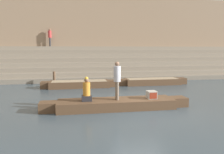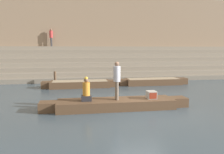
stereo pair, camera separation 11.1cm
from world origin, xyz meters
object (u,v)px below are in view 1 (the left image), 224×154
(rowboat_main, at_px, (116,104))
(moored_boat_shore, at_px, (152,81))
(tv_set, at_px, (152,95))
(moored_boat_distant, at_px, (80,84))
(person_on_steps, at_px, (50,36))
(person_standing, at_px, (117,78))
(mooring_post, at_px, (54,78))
(person_rowing, at_px, (87,91))

(rowboat_main, xyz_separation_m, moored_boat_shore, (4.07, 6.37, 0.02))
(tv_set, height_order, moored_boat_distant, tv_set)
(moored_boat_distant, relative_size, person_on_steps, 3.10)
(tv_set, bearing_deg, person_on_steps, 107.56)
(person_standing, relative_size, mooring_post, 1.68)
(rowboat_main, xyz_separation_m, person_on_steps, (-4.31, 13.09, 3.80))
(mooring_post, height_order, person_on_steps, person_on_steps)
(person_standing, relative_size, tv_set, 3.80)
(tv_set, xyz_separation_m, mooring_post, (-5.17, 7.51, -0.09))
(rowboat_main, xyz_separation_m, person_standing, (0.03, -0.02, 1.22))
(rowboat_main, bearing_deg, person_standing, -36.57)
(person_rowing, distance_m, moored_boat_distant, 6.12)
(person_rowing, height_order, mooring_post, person_rowing)
(person_rowing, distance_m, tv_set, 3.07)
(person_rowing, distance_m, person_on_steps, 13.84)
(rowboat_main, relative_size, person_standing, 3.93)
(tv_set, relative_size, mooring_post, 0.44)
(rowboat_main, distance_m, moored_boat_shore, 7.56)
(rowboat_main, bearing_deg, person_rowing, -179.84)
(person_standing, bearing_deg, rowboat_main, 154.09)
(mooring_post, bearing_deg, person_standing, -64.78)
(rowboat_main, xyz_separation_m, mooring_post, (-3.48, 7.43, 0.29))
(rowboat_main, bearing_deg, moored_boat_distant, 101.94)
(mooring_post, bearing_deg, moored_boat_distant, -36.80)
(person_rowing, bearing_deg, moored_boat_shore, 59.64)
(person_standing, bearing_deg, person_rowing, -170.15)
(tv_set, relative_size, person_on_steps, 0.26)
(moored_boat_distant, bearing_deg, rowboat_main, -80.54)
(person_rowing, bearing_deg, person_standing, 11.76)
(tv_set, height_order, person_on_steps, person_on_steps)
(moored_boat_distant, distance_m, mooring_post, 2.39)
(moored_boat_distant, bearing_deg, mooring_post, 137.94)
(person_standing, relative_size, person_rowing, 1.59)
(person_rowing, xyz_separation_m, tv_set, (3.06, -0.01, -0.27))
(person_standing, xyz_separation_m, moored_boat_distant, (-1.61, 6.03, -1.20))
(rowboat_main, relative_size, tv_set, 14.95)
(moored_boat_shore, bearing_deg, mooring_post, 170.28)
(person_rowing, bearing_deg, person_on_steps, 112.41)
(rowboat_main, height_order, moored_boat_shore, moored_boat_shore)
(person_standing, height_order, tv_set, person_standing)
(rowboat_main, relative_size, moored_boat_shore, 1.26)
(tv_set, height_order, moored_boat_shore, tv_set)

